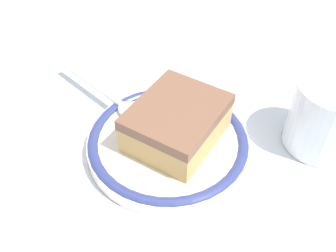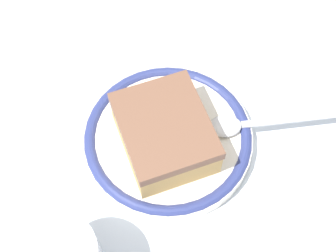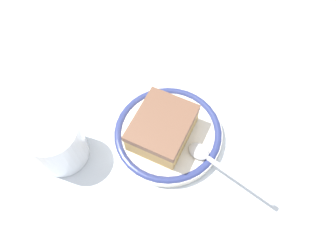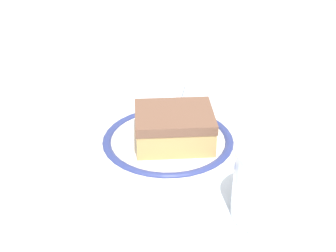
# 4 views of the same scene
# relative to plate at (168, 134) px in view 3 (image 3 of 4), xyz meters

# --- Properties ---
(ground_plane) EXTENTS (2.40, 2.40, 0.00)m
(ground_plane) POSITION_rel_plate_xyz_m (0.03, 0.02, -0.01)
(ground_plane) COLOR #B7B2A8
(placemat) EXTENTS (0.44, 0.38, 0.00)m
(placemat) POSITION_rel_plate_xyz_m (0.03, 0.02, -0.01)
(placemat) COLOR silver
(placemat) RESTS_ON ground_plane
(plate) EXTENTS (0.17, 0.17, 0.02)m
(plate) POSITION_rel_plate_xyz_m (0.00, 0.00, 0.00)
(plate) COLOR silver
(plate) RESTS_ON placemat
(cake_slice) EXTENTS (0.13, 0.13, 0.04)m
(cake_slice) POSITION_rel_plate_xyz_m (-0.00, 0.01, 0.03)
(cake_slice) COLOR tan
(cake_slice) RESTS_ON plate
(spoon) EXTENTS (0.13, 0.09, 0.01)m
(spoon) POSITION_rel_plate_xyz_m (-0.08, -0.05, 0.01)
(spoon) COLOR silver
(spoon) RESTS_ON plate
(cup) EXTENTS (0.08, 0.08, 0.08)m
(cup) POSITION_rel_plate_xyz_m (0.03, 0.16, 0.02)
(cup) COLOR silver
(cup) RESTS_ON placemat
(napkin) EXTENTS (0.09, 0.10, 0.00)m
(napkin) POSITION_rel_plate_xyz_m (-0.11, 0.13, -0.01)
(napkin) COLOR white
(napkin) RESTS_ON placemat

